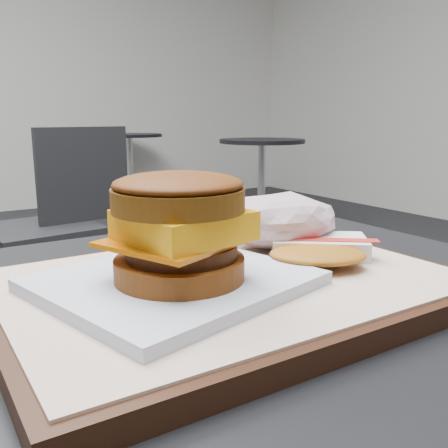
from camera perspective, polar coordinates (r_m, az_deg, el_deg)
serving_tray at (r=0.43m, az=0.47°, el=-7.21°), size 0.38×0.28×0.02m
breakfast_sandwich at (r=0.38m, az=-5.29°, el=-1.94°), size 0.22×0.21×0.09m
hash_brown at (r=0.48m, az=10.74°, el=-2.90°), size 0.14×0.13×0.02m
crumpled_wrapper at (r=0.52m, az=6.45°, el=0.38°), size 0.13×0.10×0.06m
neighbor_chair at (r=2.21m, az=-18.54°, el=0.80°), size 0.62×0.46×0.88m
bg_table_near at (r=3.93m, az=4.34°, el=6.91°), size 0.66×0.66×0.75m
bg_table_far at (r=5.22m, az=-10.71°, el=8.04°), size 0.66×0.66×0.75m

